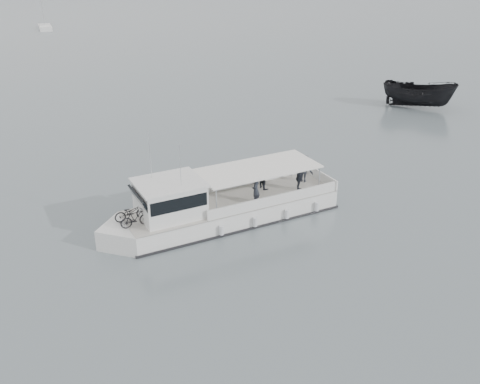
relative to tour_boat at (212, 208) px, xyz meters
name	(u,v)px	position (x,y,z in m)	size (l,w,h in m)	color
ground	(195,225)	(-0.97, 0.25, -0.97)	(1400.00, 1400.00, 0.00)	slate
tour_boat	(212,208)	(0.00, 0.00, 0.00)	(14.18, 4.03, 5.91)	white
dark_motorboat	(419,94)	(26.95, 13.77, 0.35)	(2.58, 6.86, 2.65)	black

